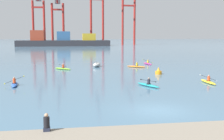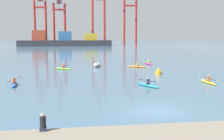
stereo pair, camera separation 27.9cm
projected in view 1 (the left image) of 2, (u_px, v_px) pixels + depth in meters
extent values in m
plane|color=#476B84|center=(158.00, 110.00, 19.66)|extent=(800.00, 800.00, 0.00)
cube|color=#28282D|center=(64.00, 43.00, 140.24)|extent=(46.78, 9.02, 2.91)
cube|color=#993823|center=(38.00, 35.00, 137.88)|extent=(6.55, 6.31, 5.05)
cube|color=#2D5684|center=(64.00, 36.00, 139.78)|extent=(6.55, 6.31, 4.51)
cube|color=#B29323|center=(89.00, 37.00, 141.72)|extent=(6.55, 6.31, 3.51)
cylinder|color=maroon|center=(33.00, 23.00, 149.67)|extent=(1.20, 1.20, 24.24)
cylinder|color=maroon|center=(44.00, 23.00, 150.53)|extent=(1.20, 1.20, 24.24)
cube|color=maroon|center=(38.00, 7.00, 149.05)|extent=(7.11, 0.90, 0.90)
cylinder|color=maroon|center=(52.00, 24.00, 147.09)|extent=(1.20, 1.20, 22.50)
cylinder|color=maroon|center=(63.00, 25.00, 147.94)|extent=(1.20, 1.20, 22.50)
cube|color=maroon|center=(58.00, 10.00, 146.54)|extent=(7.04, 0.90, 0.90)
cube|color=#47474C|center=(58.00, 2.00, 148.45)|extent=(2.80, 2.80, 2.00)
cylinder|color=maroon|center=(91.00, 18.00, 152.55)|extent=(1.20, 1.20, 29.73)
cylinder|color=maroon|center=(103.00, 18.00, 153.52)|extent=(1.20, 1.20, 29.73)
cylinder|color=maroon|center=(123.00, 22.00, 156.53)|extent=(1.20, 1.20, 26.16)
cylinder|color=maroon|center=(134.00, 22.00, 157.54)|extent=(1.20, 1.20, 26.16)
cube|color=maroon|center=(129.00, 6.00, 155.90)|extent=(8.13, 0.90, 0.90)
ellipsoid|color=beige|center=(97.00, 65.00, 47.20)|extent=(1.93, 2.82, 0.70)
cube|color=beige|center=(97.00, 63.00, 47.16)|extent=(0.73, 1.85, 0.06)
cylinder|color=orange|center=(158.00, 73.00, 38.10)|extent=(0.90, 0.90, 0.45)
cone|color=orange|center=(159.00, 69.00, 38.03)|extent=(0.49, 0.49, 0.55)
ellipsoid|color=#7ABC2D|center=(63.00, 69.00, 43.47)|extent=(2.92, 2.73, 0.26)
torus|color=black|center=(63.00, 68.00, 43.40)|extent=(0.69, 0.69, 0.05)
cylinder|color=#DB471E|center=(63.00, 66.00, 43.37)|extent=(0.30, 0.30, 0.50)
sphere|color=tan|center=(63.00, 64.00, 43.33)|extent=(0.19, 0.19, 0.19)
cylinder|color=black|center=(63.00, 66.00, 43.38)|extent=(1.38, 1.52, 0.64)
ellipsoid|color=silver|center=(58.00, 64.00, 42.52)|extent=(0.17, 0.18, 0.16)
ellipsoid|color=silver|center=(67.00, 67.00, 44.25)|extent=(0.17, 0.18, 0.16)
ellipsoid|color=teal|center=(148.00, 85.00, 29.01)|extent=(1.99, 3.33, 0.26)
torus|color=black|center=(149.00, 84.00, 28.91)|extent=(0.65, 0.65, 0.05)
cylinder|color=#23232D|center=(149.00, 82.00, 28.88)|extent=(0.30, 0.30, 0.50)
sphere|color=tan|center=(149.00, 78.00, 28.84)|extent=(0.19, 0.19, 0.19)
cylinder|color=black|center=(148.00, 81.00, 28.91)|extent=(1.88, 0.91, 0.47)
ellipsoid|color=black|center=(141.00, 79.00, 28.32)|extent=(0.20, 0.12, 0.15)
ellipsoid|color=black|center=(156.00, 82.00, 29.50)|extent=(0.20, 0.12, 0.15)
ellipsoid|color=orange|center=(136.00, 67.00, 46.36)|extent=(3.13, 2.44, 0.26)
torus|color=black|center=(137.00, 66.00, 46.30)|extent=(0.68, 0.68, 0.05)
cylinder|color=gold|center=(137.00, 64.00, 46.27)|extent=(0.30, 0.30, 0.50)
sphere|color=tan|center=(137.00, 62.00, 46.23)|extent=(0.19, 0.19, 0.19)
cylinder|color=black|center=(137.00, 64.00, 46.28)|extent=(1.19, 1.68, 0.61)
ellipsoid|color=silver|center=(134.00, 63.00, 45.35)|extent=(0.15, 0.19, 0.16)
ellipsoid|color=silver|center=(139.00, 65.00, 47.21)|extent=(0.15, 0.19, 0.16)
ellipsoid|color=#C13384|center=(148.00, 64.00, 51.18)|extent=(1.10, 3.45, 0.26)
torus|color=black|center=(148.00, 63.00, 51.07)|extent=(0.56, 0.56, 0.05)
cylinder|color=gold|center=(148.00, 62.00, 51.04)|extent=(0.30, 0.30, 0.50)
sphere|color=tan|center=(148.00, 60.00, 51.00)|extent=(0.19, 0.19, 0.19)
cylinder|color=black|center=(148.00, 61.00, 51.07)|extent=(1.96, 0.33, 0.76)
ellipsoid|color=yellow|center=(143.00, 59.00, 50.74)|extent=(0.21, 0.07, 0.17)
ellipsoid|color=yellow|center=(153.00, 63.00, 51.41)|extent=(0.21, 0.07, 0.17)
ellipsoid|color=yellow|center=(208.00, 82.00, 30.99)|extent=(0.68, 3.41, 0.26)
torus|color=black|center=(209.00, 81.00, 30.88)|extent=(0.50, 0.50, 0.05)
cylinder|color=#DB471E|center=(209.00, 79.00, 30.85)|extent=(0.30, 0.30, 0.50)
sphere|color=tan|center=(209.00, 76.00, 30.80)|extent=(0.19, 0.19, 0.19)
cylinder|color=black|center=(208.00, 78.00, 30.88)|extent=(1.99, 0.08, 0.75)
ellipsoid|color=silver|center=(200.00, 75.00, 30.72)|extent=(0.21, 0.04, 0.16)
ellipsoid|color=silver|center=(217.00, 81.00, 31.05)|extent=(0.21, 0.04, 0.16)
ellipsoid|color=#2856B2|center=(14.00, 84.00, 29.47)|extent=(1.07, 3.45, 0.26)
torus|color=black|center=(14.00, 83.00, 29.36)|extent=(0.55, 0.55, 0.05)
cylinder|color=#DB471E|center=(14.00, 81.00, 29.33)|extent=(0.30, 0.30, 0.50)
sphere|color=tan|center=(14.00, 78.00, 29.29)|extent=(0.19, 0.19, 0.19)
cylinder|color=black|center=(14.00, 80.00, 29.37)|extent=(1.97, 0.31, 0.76)
ellipsoid|color=yellow|center=(5.00, 84.00, 29.13)|extent=(0.21, 0.07, 0.17)
ellipsoid|color=yellow|center=(24.00, 76.00, 29.60)|extent=(0.21, 0.07, 0.17)
cube|color=#23283D|center=(47.00, 129.00, 13.42)|extent=(0.32, 0.28, 0.18)
cylinder|color=black|center=(47.00, 122.00, 13.38)|extent=(0.30, 0.30, 0.52)
sphere|color=tan|center=(46.00, 115.00, 13.33)|extent=(0.19, 0.19, 0.19)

